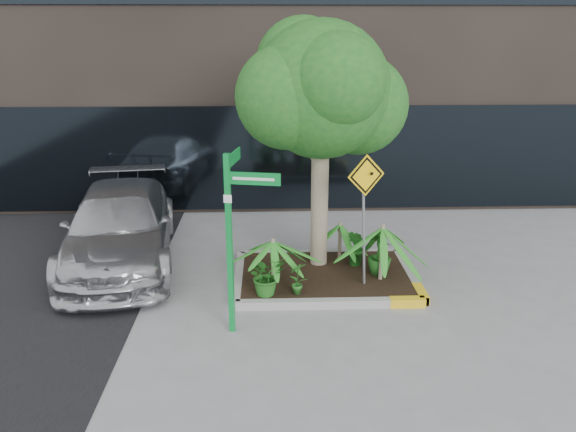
{
  "coord_description": "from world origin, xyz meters",
  "views": [
    {
      "loc": [
        -0.82,
        -9.26,
        4.46
      ],
      "look_at": [
        -0.49,
        0.2,
        1.31
      ],
      "focal_mm": 35.0,
      "sensor_mm": 36.0,
      "label": 1
    }
  ],
  "objects_px": {
    "tree": "(321,90)",
    "cattle_sign": "(365,198)",
    "parked_car": "(120,226)",
    "street_sign_post": "(233,225)"
  },
  "relations": [
    {
      "from": "parked_car",
      "to": "street_sign_post",
      "type": "height_order",
      "value": "street_sign_post"
    },
    {
      "from": "tree",
      "to": "cattle_sign",
      "type": "distance_m",
      "value": 2.07
    },
    {
      "from": "tree",
      "to": "cattle_sign",
      "type": "relative_size",
      "value": 2.02
    },
    {
      "from": "parked_car",
      "to": "cattle_sign",
      "type": "height_order",
      "value": "cattle_sign"
    },
    {
      "from": "cattle_sign",
      "to": "street_sign_post",
      "type": "bearing_deg",
      "value": -171.27
    },
    {
      "from": "parked_car",
      "to": "tree",
      "type": "bearing_deg",
      "value": -16.83
    },
    {
      "from": "parked_car",
      "to": "street_sign_post",
      "type": "xyz_separation_m",
      "value": [
        2.45,
        -2.86,
        1.01
      ]
    },
    {
      "from": "parked_car",
      "to": "street_sign_post",
      "type": "distance_m",
      "value": 3.9
    },
    {
      "from": "parked_car",
      "to": "street_sign_post",
      "type": "relative_size",
      "value": 1.78
    },
    {
      "from": "tree",
      "to": "parked_car",
      "type": "xyz_separation_m",
      "value": [
        -3.93,
        0.6,
        -2.72
      ]
    }
  ]
}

